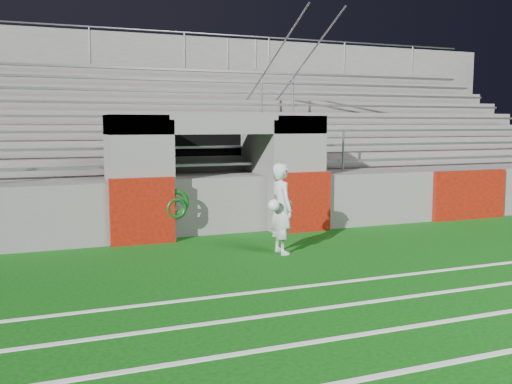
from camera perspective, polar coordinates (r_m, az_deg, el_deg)
name	(u,v)px	position (r m, az deg, el deg)	size (l,w,h in m)	color
ground	(285,270)	(9.56, 2.90, -7.80)	(90.00, 90.00, 0.00)	#0C480C
stadium_structure	(172,156)	(16.85, -8.42, 3.60)	(26.00, 8.48, 5.42)	#615E5C
goalkeeper_with_ball	(282,208)	(10.62, 2.57, -1.65)	(0.56, 0.62, 1.70)	silver
hose_coil	(176,205)	(11.79, -7.99, -1.26)	(0.56, 0.14, 0.61)	#0D4411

